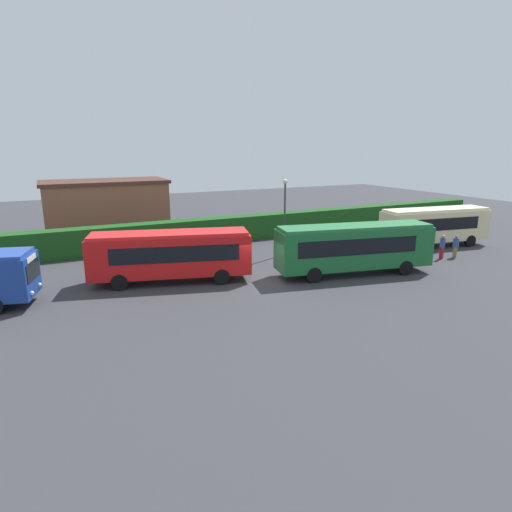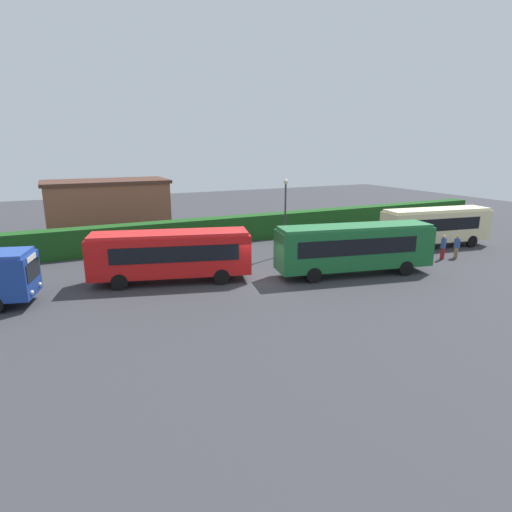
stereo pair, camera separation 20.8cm
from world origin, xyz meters
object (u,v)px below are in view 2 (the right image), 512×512
bus_red (171,254)px  bus_green (355,247)px  bus_cream (436,225)px  lamppost (285,209)px  person_left (443,246)px  person_center (432,241)px  person_right (457,246)px

bus_red → bus_green: 11.98m
bus_red → bus_cream: (22.74, -0.16, 0.02)m
bus_green → lamppost: bearing=115.0°
bus_red → person_left: 20.30m
bus_green → person_center: 9.70m
bus_green → lamppost: (-1.57, 6.57, 1.75)m
person_left → lamppost: lamppost is taller
bus_red → lamppost: (9.82, 2.88, 1.81)m
person_left → lamppost: (-10.16, 6.34, 2.67)m
bus_cream → person_right: 3.88m
bus_red → bus_cream: size_ratio=1.04×
person_center → lamppost: size_ratio=0.30×
bus_red → person_left: bus_red is taller
bus_red → person_right: size_ratio=5.83×
bus_green → bus_cream: bus_green is taller
bus_red → bus_green: size_ratio=0.94×
person_right → bus_green: bearing=149.7°
bus_red → bus_cream: bus_cream is taller
person_left → person_right: (1.28, -0.16, -0.08)m
bus_cream → person_left: bus_cream is taller
person_center → person_right: size_ratio=1.03×
bus_green → person_center: size_ratio=6.01×
person_right → bus_cream: bearing=36.1°
person_left → lamppost: 12.27m
person_center → lamppost: lamppost is taller
bus_red → person_center: bearing=-168.8°
person_left → bus_red: bearing=60.4°
bus_cream → bus_red: bearing=-171.9°
lamppost → person_right: bearing=-29.6°
person_left → person_center: size_ratio=1.04×
bus_green → person_left: bus_green is taller
bus_cream → person_center: bearing=-133.5°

